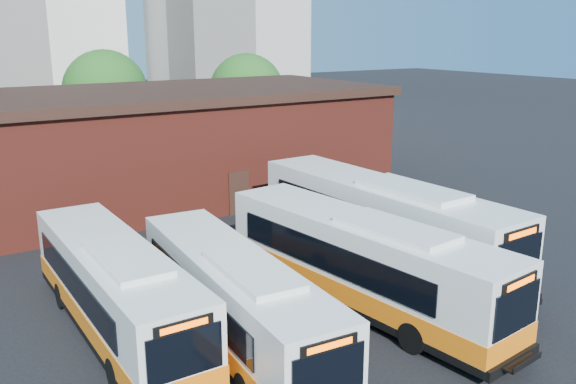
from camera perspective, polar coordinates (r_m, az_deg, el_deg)
ground at (r=21.03m, az=6.61°, el=-12.66°), size 220.00×220.00×0.00m
bus_west at (r=20.80m, az=-15.81°, el=-9.07°), size 2.50×11.71×3.18m
bus_midwest at (r=19.44m, az=-5.03°, el=-10.37°), size 3.14×11.57×3.12m
bus_mideast at (r=22.11m, az=6.91°, el=-6.82°), size 3.95×12.79×3.44m
bus_east at (r=26.16m, az=8.78°, el=-3.11°), size 3.43×13.86×3.74m
transit_worker at (r=20.14m, az=20.33°, el=-12.05°), size 0.63×0.75×1.76m
depot_building at (r=36.91m, az=-13.28°, el=4.39°), size 28.60×12.60×6.40m
tree_mid at (r=50.51m, az=-16.70°, el=8.96°), size 6.56×6.56×8.36m
tree_east at (r=51.98m, az=-3.88°, el=9.41°), size 6.24×6.24×7.96m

